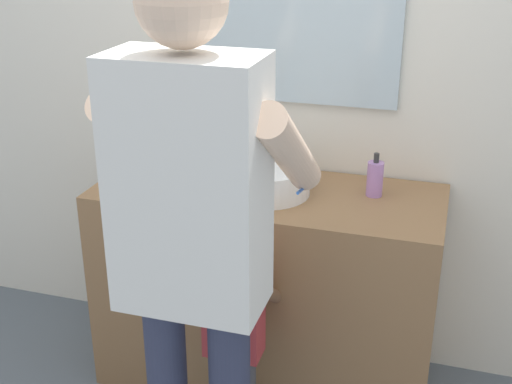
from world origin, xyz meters
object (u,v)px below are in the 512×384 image
at_px(toothbrush_cup, 178,162).
at_px(child_toddler, 234,323).
at_px(adult_parent, 194,222).
at_px(soap_bottle, 375,178).

height_order(toothbrush_cup, child_toddler, toothbrush_cup).
relative_size(toothbrush_cup, child_toddler, 0.24).
xyz_separation_m(toothbrush_cup, adult_parent, (0.39, -0.79, 0.15)).
distance_m(child_toddler, adult_parent, 0.62).
height_order(toothbrush_cup, soap_bottle, toothbrush_cup).
bearing_deg(toothbrush_cup, adult_parent, -63.47).
relative_size(soap_bottle, child_toddler, 0.19).
bearing_deg(adult_parent, toothbrush_cup, 116.53).
relative_size(toothbrush_cup, adult_parent, 0.12).
bearing_deg(toothbrush_cup, soap_bottle, 1.21).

